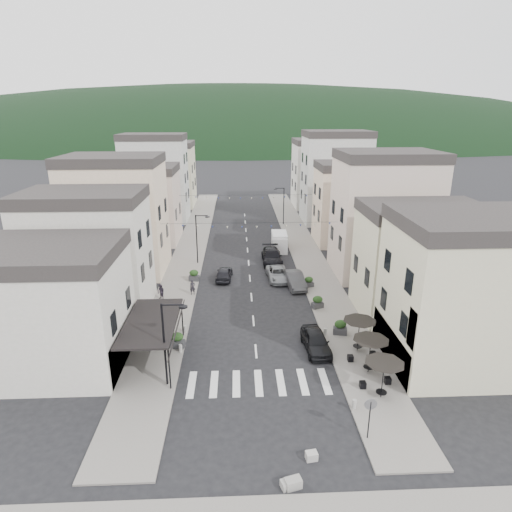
{
  "coord_description": "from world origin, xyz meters",
  "views": [
    {
      "loc": [
        -1.26,
        -22.49,
        17.39
      ],
      "look_at": [
        0.55,
        18.28,
        3.5
      ],
      "focal_mm": 30.0,
      "sensor_mm": 36.0,
      "label": 1
    }
  ],
  "objects_px": {
    "parked_car_b": "(295,280)",
    "delivery_van": "(279,241)",
    "parked_car_d": "(272,256)",
    "pedestrian_b": "(161,292)",
    "parked_car_a": "(316,341)",
    "parked_car_e": "(224,273)",
    "pedestrian_a": "(193,287)",
    "parked_car_c": "(278,274)"
  },
  "relations": [
    {
      "from": "parked_car_b",
      "to": "delivery_van",
      "type": "height_order",
      "value": "delivery_van"
    },
    {
      "from": "parked_car_b",
      "to": "parked_car_d",
      "type": "bearing_deg",
      "value": 97.59
    },
    {
      "from": "delivery_van",
      "to": "pedestrian_b",
      "type": "relative_size",
      "value": 3.26
    },
    {
      "from": "parked_car_a",
      "to": "parked_car_b",
      "type": "bearing_deg",
      "value": 86.39
    },
    {
      "from": "parked_car_a",
      "to": "pedestrian_b",
      "type": "relative_size",
      "value": 2.9
    },
    {
      "from": "parked_car_b",
      "to": "pedestrian_b",
      "type": "xyz_separation_m",
      "value": [
        -13.31,
        -2.85,
        0.12
      ]
    },
    {
      "from": "parked_car_e",
      "to": "pedestrian_a",
      "type": "xyz_separation_m",
      "value": [
        -3.0,
        -4.12,
        0.19
      ]
    },
    {
      "from": "parked_car_a",
      "to": "pedestrian_b",
      "type": "distance_m",
      "value": 16.4
    },
    {
      "from": "delivery_van",
      "to": "pedestrian_b",
      "type": "xyz_separation_m",
      "value": [
        -12.91,
        -15.59,
        -0.27
      ]
    },
    {
      "from": "parked_car_a",
      "to": "pedestrian_b",
      "type": "height_order",
      "value": "pedestrian_b"
    },
    {
      "from": "parked_car_c",
      "to": "parked_car_d",
      "type": "distance_m",
      "value": 5.43
    },
    {
      "from": "parked_car_e",
      "to": "delivery_van",
      "type": "distance_m",
      "value": 12.52
    },
    {
      "from": "parked_car_c",
      "to": "parked_car_d",
      "type": "bearing_deg",
      "value": 88.52
    },
    {
      "from": "parked_car_b",
      "to": "parked_car_a",
      "type": "bearing_deg",
      "value": -96.05
    },
    {
      "from": "parked_car_a",
      "to": "parked_car_b",
      "type": "xyz_separation_m",
      "value": [
        0.02,
        12.45,
        0.01
      ]
    },
    {
      "from": "parked_car_e",
      "to": "pedestrian_a",
      "type": "height_order",
      "value": "pedestrian_a"
    },
    {
      "from": "pedestrian_b",
      "to": "parked_car_d",
      "type": "bearing_deg",
      "value": 83.44
    },
    {
      "from": "parked_car_a",
      "to": "parked_car_b",
      "type": "height_order",
      "value": "parked_car_b"
    },
    {
      "from": "parked_car_d",
      "to": "delivery_van",
      "type": "relative_size",
      "value": 1.12
    },
    {
      "from": "parked_car_c",
      "to": "parked_car_e",
      "type": "bearing_deg",
      "value": 173.04
    },
    {
      "from": "pedestrian_b",
      "to": "parked_car_a",
      "type": "bearing_deg",
      "value": 5.72
    },
    {
      "from": "parked_car_a",
      "to": "parked_car_e",
      "type": "xyz_separation_m",
      "value": [
        -7.38,
        14.82,
        -0.07
      ]
    },
    {
      "from": "pedestrian_a",
      "to": "parked_car_c",
      "type": "bearing_deg",
      "value": 8.8
    },
    {
      "from": "parked_car_c",
      "to": "pedestrian_a",
      "type": "height_order",
      "value": "pedestrian_a"
    },
    {
      "from": "parked_car_d",
      "to": "pedestrian_b",
      "type": "height_order",
      "value": "pedestrian_b"
    },
    {
      "from": "parked_car_b",
      "to": "parked_car_c",
      "type": "relative_size",
      "value": 0.98
    },
    {
      "from": "parked_car_b",
      "to": "parked_car_c",
      "type": "xyz_separation_m",
      "value": [
        -1.57,
        2.05,
        -0.1
      ]
    },
    {
      "from": "parked_car_c",
      "to": "delivery_van",
      "type": "height_order",
      "value": "delivery_van"
    },
    {
      "from": "parked_car_b",
      "to": "parked_car_e",
      "type": "bearing_deg",
      "value": 156.34
    },
    {
      "from": "parked_car_a",
      "to": "parked_car_e",
      "type": "bearing_deg",
      "value": 112.96
    },
    {
      "from": "parked_car_e",
      "to": "parked_car_d",
      "type": "bearing_deg",
      "value": -133.22
    },
    {
      "from": "parked_car_d",
      "to": "parked_car_e",
      "type": "bearing_deg",
      "value": -138.14
    },
    {
      "from": "parked_car_e",
      "to": "pedestrian_b",
      "type": "height_order",
      "value": "pedestrian_b"
    },
    {
      "from": "parked_car_d",
      "to": "delivery_van",
      "type": "height_order",
      "value": "delivery_van"
    },
    {
      "from": "parked_car_e",
      "to": "parked_car_b",
      "type": "bearing_deg",
      "value": 166.72
    },
    {
      "from": "parked_car_d",
      "to": "pedestrian_a",
      "type": "distance_m",
      "value": 12.61
    },
    {
      "from": "pedestrian_b",
      "to": "parked_car_c",
      "type": "bearing_deg",
      "value": 64.22
    },
    {
      "from": "pedestrian_a",
      "to": "pedestrian_b",
      "type": "bearing_deg",
      "value": -173.99
    },
    {
      "from": "parked_car_c",
      "to": "pedestrian_a",
      "type": "distance_m",
      "value": 9.62
    },
    {
      "from": "parked_car_a",
      "to": "parked_car_e",
      "type": "height_order",
      "value": "parked_car_a"
    },
    {
      "from": "delivery_van",
      "to": "parked_car_e",
      "type": "bearing_deg",
      "value": -121.13
    },
    {
      "from": "pedestrian_a",
      "to": "parked_car_a",
      "type": "bearing_deg",
      "value": -60.4
    }
  ]
}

